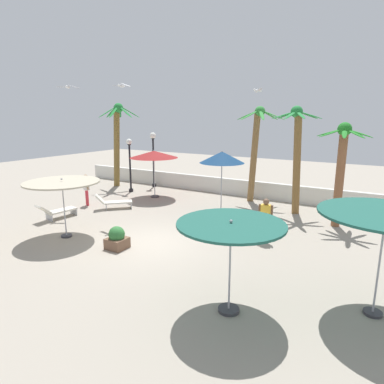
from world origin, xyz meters
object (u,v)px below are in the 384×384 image
Objects in this scene: palm_tree_2 at (297,148)px; seagull_0 at (258,90)px; guest_0 at (86,187)px; guest_2 at (265,216)px; palm_tree_0 at (256,144)px; lamp_post_1 at (130,159)px; patio_umbrella_1 at (231,230)px; lamp_post_0 at (153,151)px; seagull_2 at (121,86)px; patio_umbrella_4 at (222,158)px; palm_tree_3 at (117,137)px; lounge_chair_0 at (114,202)px; seagull_1 at (68,87)px; patio_umbrella_2 at (62,184)px; planter at (117,238)px; lounge_chair_1 at (57,211)px; patio_umbrella_0 at (154,155)px; palm_tree_1 at (341,162)px.

palm_tree_2 is 3.80m from seagull_0.
guest_2 is at bearing -0.99° from guest_0.
palm_tree_0 is 8.02m from lamp_post_1.
patio_umbrella_1 is 15.66m from lamp_post_0.
lamp_post_0 is 3.06× the size of seagull_2.
palm_tree_3 is at bearing 163.18° from patio_umbrella_4.
palm_tree_2 reaches higher than lounge_chair_0.
lamp_post_1 reaches higher than guest_2.
lounge_chair_0 is at bearing 29.42° from seagull_1.
planter is at bearing 3.79° from patio_umbrella_2.
patio_umbrella_1 is 3.07× the size of planter.
lamp_post_1 is 2.80× the size of seagull_2.
palm_tree_3 is (-5.19, 8.64, 1.27)m from patio_umbrella_2.
guest_0 is at bearing 128.68° from patio_umbrella_2.
lounge_chair_1 is (-10.34, 2.82, -1.77)m from patio_umbrella_1.
lamp_post_0 is at bearing 89.81° from seagull_1.
patio_umbrella_2 is 3.43× the size of planter.
patio_umbrella_0 is 2.34× the size of seagull_2.
patio_umbrella_0 is at bearing 77.21° from lounge_chair_1.
guest_2 is (10.39, -4.03, -1.08)m from lamp_post_1.
lamp_post_0 is at bearing 171.30° from palm_tree_2.
lounge_chair_0 is 1.57× the size of seagull_1.
seagull_1 is at bearing 134.13° from patio_umbrella_2.
seagull_1 is 8.66m from planter.
patio_umbrella_1 is 1.52× the size of guest_2.
patio_umbrella_4 is 7.70m from guest_0.
seagull_2 is at bearing -123.93° from palm_tree_0.
guest_2 is 5.71m from planter.
seagull_0 is (7.14, 1.66, 5.50)m from lounge_chair_0.
palm_tree_2 reaches higher than patio_umbrella_0.
palm_tree_1 is 2.64× the size of guest_0.
palm_tree_3 is 6.68× the size of planter.
seagull_1 reaches higher than guest_0.
patio_umbrella_0 is 1.10× the size of patio_umbrella_1.
guest_2 is at bearing -21.18° from lamp_post_1.
seagull_0 is (-2.12, 7.18, 3.72)m from patio_umbrella_1.
seagull_0 is at bearing 16.53° from seagull_1.
lamp_post_0 is at bearing 82.14° from lamp_post_1.
patio_umbrella_2 is 0.54× the size of palm_tree_0.
seagull_0 is at bearing 13.11° from lounge_chair_0.
palm_tree_2 reaches higher than palm_tree_1.
lamp_post_1 is at bearing 118.68° from lounge_chair_0.
guest_0 is at bearing -86.66° from lamp_post_1.
lamp_post_0 is 2.14m from lamp_post_1.
patio_umbrella_1 is 14.46m from lamp_post_1.
seagull_0 is at bearing 121.59° from guest_2.
patio_umbrella_1 is 0.76× the size of lamp_post_1.
patio_umbrella_1 reaches higher than lounge_chair_0.
guest_0 is at bearing -156.39° from palm_tree_2.
lounge_chair_1 is 6.63m from seagull_2.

